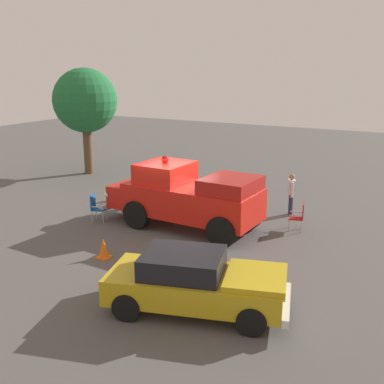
% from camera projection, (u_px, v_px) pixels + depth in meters
% --- Properties ---
extents(ground_plane, '(60.00, 60.00, 0.00)m').
position_uv_depth(ground_plane, '(176.00, 225.00, 17.55)').
color(ground_plane, '#514F4C').
extents(vintage_fire_truck, '(6.05, 2.55, 2.59)m').
position_uv_depth(vintage_fire_truck, '(186.00, 196.00, 17.02)').
color(vintage_fire_truck, black).
rests_on(vintage_fire_truck, ground).
extents(classic_hot_rod, '(4.70, 2.99, 1.46)m').
position_uv_depth(classic_hot_rod, '(197.00, 282.00, 11.32)').
color(classic_hot_rod, black).
rests_on(classic_hot_rod, ground).
extents(lawn_chair_near_truck, '(0.64, 0.64, 1.02)m').
position_uv_depth(lawn_chair_near_truck, '(146.00, 183.00, 21.32)').
color(lawn_chair_near_truck, '#B7BABF').
rests_on(lawn_chair_near_truck, ground).
extents(lawn_chair_by_car, '(0.63, 0.63, 1.02)m').
position_uv_depth(lawn_chair_by_car, '(96.00, 206.00, 17.95)').
color(lawn_chair_by_car, '#B7BABF').
rests_on(lawn_chair_by_car, ground).
extents(lawn_chair_spare, '(0.60, 0.61, 1.02)m').
position_uv_depth(lawn_chair_spare, '(299.00, 215.00, 16.87)').
color(lawn_chair_spare, '#B7BABF').
rests_on(lawn_chair_spare, ground).
extents(spectator_seated, '(0.63, 0.54, 1.29)m').
position_uv_depth(spectator_seated, '(147.00, 182.00, 21.19)').
color(spectator_seated, '#383842').
rests_on(spectator_seated, ground).
extents(spectator_standing, '(0.40, 0.63, 1.68)m').
position_uv_depth(spectator_standing, '(291.00, 192.00, 18.52)').
color(spectator_standing, '#2D334C').
rests_on(spectator_standing, ground).
extents(oak_tree_right, '(3.40, 3.40, 5.66)m').
position_uv_depth(oak_tree_right, '(85.00, 101.00, 24.98)').
color(oak_tree_right, brown).
rests_on(oak_tree_right, ground).
extents(traffic_cone, '(0.40, 0.40, 0.64)m').
position_uv_depth(traffic_cone, '(104.00, 248.00, 14.53)').
color(traffic_cone, orange).
rests_on(traffic_cone, ground).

